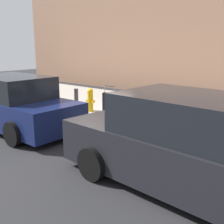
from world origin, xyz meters
TOP-DOWN VIEW (x-y plane):
  - ground_plane at (0.00, 0.00)m, footprint 40.00×40.00m
  - sidewalk_curb at (0.00, -2.50)m, footprint 18.00×5.00m
  - building_facade_sidewalk_side at (0.00, -7.89)m, footprint 24.00×3.00m
  - suitcase_black_0 at (-4.11, -0.81)m, footprint 0.50×0.29m
  - suitcase_teal_1 at (-3.53, -0.77)m, footprint 0.50×0.21m
  - suitcase_silver_2 at (-2.98, -0.90)m, footprint 0.46×0.22m
  - suitcase_navy_3 at (-2.46, -0.90)m, footprint 0.42×0.23m
  - suitcase_maroon_4 at (-1.96, -0.83)m, footprint 0.42×0.20m
  - suitcase_olive_5 at (-1.48, -0.82)m, footprint 0.38×0.23m
  - suitcase_red_6 at (-0.98, -0.83)m, footprint 0.49×0.23m
  - suitcase_black_7 at (-0.40, -0.86)m, footprint 0.51×0.20m
  - fire_hydrant at (0.51, -0.84)m, footprint 0.39×0.21m
  - bollard_post at (1.10, -0.69)m, footprint 0.15×0.15m
  - parked_car_charcoal_0 at (-4.61, 1.81)m, footprint 4.86×2.25m
  - parked_car_navy_1 at (1.15, 1.81)m, footprint 4.69×2.06m

SIDE VIEW (x-z plane):
  - ground_plane at x=0.00m, z-range 0.00..0.00m
  - sidewalk_curb at x=0.00m, z-range 0.00..0.14m
  - suitcase_teal_1 at x=-3.53m, z-range 0.00..0.82m
  - suitcase_red_6 at x=-0.98m, z-range 0.11..0.71m
  - suitcase_navy_3 at x=-2.46m, z-range 0.02..0.86m
  - suitcase_silver_2 at x=-2.98m, z-range 0.11..0.84m
  - suitcase_maroon_4 at x=-1.96m, z-range 0.01..1.00m
  - suitcase_olive_5 at x=-1.48m, z-range 0.01..1.00m
  - suitcase_black_0 at x=-4.11m, z-range 0.03..1.03m
  - suitcase_black_7 at x=-0.40m, z-range 0.01..1.04m
  - bollard_post at x=1.10m, z-range 0.14..0.93m
  - fire_hydrant at x=0.51m, z-range 0.16..1.01m
  - parked_car_navy_1 at x=1.15m, z-range -0.05..1.55m
  - parked_car_charcoal_0 at x=-4.61m, z-range -0.06..1.62m
  - building_facade_sidewalk_side at x=0.00m, z-range 0.00..8.30m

